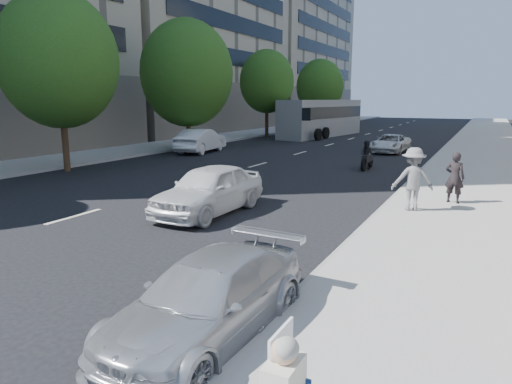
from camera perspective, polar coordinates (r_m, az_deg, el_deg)
The scene contains 16 objects.
ground at distance 8.96m, azimuth -3.19°, elevation -10.80°, with size 160.00×160.00×0.00m, color black.
near_sidewalk at distance 27.35m, azimuth 26.48°, elevation 3.37°, with size 5.00×120.00×0.15m, color gray.
far_sidewalk at distance 34.45m, azimuth -10.60°, elevation 5.84°, with size 4.50×120.00×0.15m, color gray.
far_bldg_north at distance 77.86m, azimuth 0.78°, elevation 19.40°, with size 22.00×28.00×28.00m, color tan.
tree_far_b at distance 23.51m, azimuth -23.47°, elevation 14.86°, with size 5.40×5.40×8.24m.
tree_far_c at distance 30.91m, azimuth -8.65°, elevation 14.45°, with size 6.00×6.00×8.47m.
tree_far_d at distance 41.26m, azimuth 1.37°, elevation 13.64°, with size 4.80×4.80×7.65m.
tree_far_e at distance 54.20m, azimuth 7.98°, elevation 12.93°, with size 5.40×5.40×7.89m.
jogger at distance 14.22m, azimuth 19.02°, elevation 1.54°, with size 1.21×0.69×1.87m, color slate.
pedestrian_woman at distance 15.75m, azimuth 23.58°, elevation 1.68°, with size 0.59×0.39×1.63m, color black.
parked_sedan at distance 6.79m, azimuth -5.97°, elevation -13.15°, with size 1.62×3.98×1.16m, color #ACAFB4.
white_sedan_near at distance 13.78m, azimuth -5.88°, elevation 0.34°, with size 1.74×4.32×1.47m, color silver.
white_sedan_mid at distance 29.83m, azimuth -6.90°, elevation 6.41°, with size 1.61×4.60×1.52m, color silver.
white_sedan_far at distance 30.81m, azimuth 16.46°, elevation 5.84°, with size 1.92×4.16×1.16m, color silver.
motorcycle at distance 23.01m, azimuth 13.72°, elevation 4.34°, with size 0.70×2.04×1.42m.
bus at distance 42.86m, azimuth 8.23°, elevation 9.10°, with size 4.18×12.33×3.30m.
Camera 1 is at (4.20, -7.14, 3.41)m, focal length 32.00 mm.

